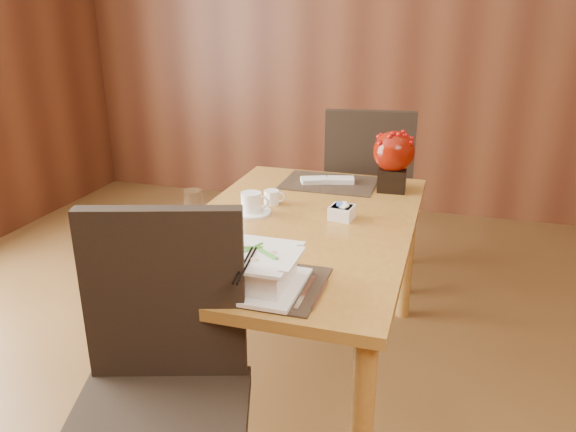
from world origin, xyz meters
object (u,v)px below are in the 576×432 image
(soup_setting, at_px, (256,271))
(water_glass, at_px, (194,210))
(dining_table, at_px, (299,244))
(sugar_caddy, at_px, (342,213))
(creamer_jug, at_px, (272,197))
(far_chair, at_px, (367,188))
(coffee_cup, at_px, (251,205))
(berry_decor, at_px, (394,157))
(bread_plate, at_px, (167,264))
(near_chair, at_px, (161,377))

(soup_setting, bearing_deg, water_glass, 135.77)
(dining_table, distance_m, sugar_caddy, 0.22)
(creamer_jug, height_order, sugar_caddy, creamer_jug)
(dining_table, xyz_separation_m, far_chair, (0.12, 1.00, -0.06))
(creamer_jug, xyz_separation_m, sugar_caddy, (0.33, -0.09, -0.00))
(water_glass, relative_size, creamer_jug, 1.86)
(coffee_cup, xyz_separation_m, creamer_jug, (0.04, 0.14, -0.01))
(creamer_jug, xyz_separation_m, berry_decor, (0.48, 0.35, 0.13))
(coffee_cup, height_order, berry_decor, berry_decor)
(berry_decor, distance_m, bread_plate, 1.23)
(soup_setting, relative_size, coffee_cup, 1.76)
(coffee_cup, distance_m, water_glass, 0.28)
(dining_table, xyz_separation_m, coffee_cup, (-0.22, 0.04, 0.14))
(creamer_jug, distance_m, berry_decor, 0.61)
(water_glass, bearing_deg, sugar_caddy, 27.66)
(creamer_jug, relative_size, far_chair, 0.08)
(dining_table, relative_size, near_chair, 1.43)
(coffee_cup, relative_size, near_chair, 0.16)
(water_glass, height_order, far_chair, far_chair)
(creamer_jug, bearing_deg, dining_table, -52.26)
(coffee_cup, height_order, creamer_jug, coffee_cup)
(soup_setting, bearing_deg, far_chair, 86.66)
(creamer_jug, xyz_separation_m, far_chair, (0.30, 0.82, -0.18))
(coffee_cup, xyz_separation_m, sugar_caddy, (0.38, 0.05, -0.01))
(sugar_caddy, relative_size, bread_plate, 0.70)
(berry_decor, height_order, near_chair, near_chair)
(water_glass, distance_m, sugar_caddy, 0.60)
(near_chair, height_order, far_chair, far_chair)
(soup_setting, height_order, bread_plate, soup_setting)
(soup_setting, distance_m, far_chair, 1.60)
(coffee_cup, bearing_deg, far_chair, 70.51)
(dining_table, xyz_separation_m, water_glass, (-0.37, -0.19, 0.18))
(soup_setting, distance_m, bread_plate, 0.35)
(near_chair, bearing_deg, far_chair, 64.07)
(far_chair, bearing_deg, berry_decor, 102.96)
(water_glass, bearing_deg, far_chair, 67.60)
(dining_table, distance_m, near_chair, 0.89)
(soup_setting, xyz_separation_m, coffee_cup, (-0.24, 0.62, -0.02))
(dining_table, bearing_deg, soup_setting, -87.60)
(soup_setting, bearing_deg, berry_decor, 75.95)
(bread_plate, distance_m, far_chair, 1.58)
(water_glass, xyz_separation_m, sugar_caddy, (0.53, 0.28, -0.05))
(coffee_cup, relative_size, creamer_jug, 1.89)
(creamer_jug, bearing_deg, water_glass, -124.13)
(creamer_jug, height_order, bread_plate, creamer_jug)
(water_glass, distance_m, creamer_jug, 0.42)
(dining_table, relative_size, far_chair, 1.41)
(bread_plate, height_order, far_chair, far_chair)
(near_chair, xyz_separation_m, far_chair, (0.28, 1.88, 0.01))
(creamer_jug, relative_size, berry_decor, 0.30)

